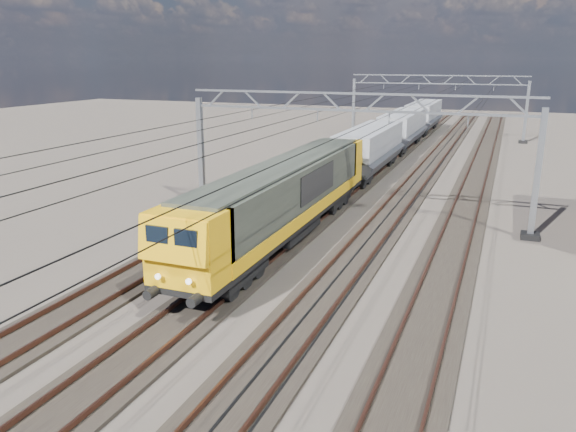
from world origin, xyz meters
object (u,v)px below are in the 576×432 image
(hopper_wagon_lead, at_px, (370,147))
(hopper_wagon_mid, at_px, (403,127))
(catenary_gantry_far, at_px, (436,104))
(hopper_wagon_third, at_px, (424,114))
(catenary_gantry_mid, at_px, (351,152))
(locomotive, at_px, (286,195))

(hopper_wagon_lead, height_order, hopper_wagon_mid, same)
(catenary_gantry_far, bearing_deg, hopper_wagon_third, 110.65)
(catenary_gantry_mid, height_order, locomotive, catenary_gantry_mid)
(locomotive, relative_size, hopper_wagon_lead, 1.62)
(hopper_wagon_third, bearing_deg, hopper_wagon_mid, -90.00)
(hopper_wagon_mid, bearing_deg, catenary_gantry_mid, -85.78)
(locomotive, relative_size, hopper_wagon_mid, 1.62)
(hopper_wagon_lead, height_order, hopper_wagon_third, same)
(hopper_wagon_third, bearing_deg, locomotive, -90.00)
(catenary_gantry_far, height_order, hopper_wagon_mid, catenary_gantry_far)
(catenary_gantry_mid, bearing_deg, hopper_wagon_third, 92.77)
(locomotive, bearing_deg, catenary_gantry_far, 87.19)
(hopper_wagon_lead, distance_m, hopper_wagon_mid, 14.20)
(catenary_gantry_mid, height_order, hopper_wagon_third, catenary_gantry_mid)
(hopper_wagon_third, bearing_deg, hopper_wagon_lead, -90.00)
(locomotive, height_order, hopper_wagon_mid, locomotive)
(catenary_gantry_mid, distance_m, hopper_wagon_third, 41.39)
(catenary_gantry_mid, xyz_separation_m, locomotive, (-2.00, -4.79, -1.58))
(hopper_wagon_third, bearing_deg, catenary_gantry_far, -69.35)
(catenary_gantry_mid, bearing_deg, locomotive, -112.67)
(hopper_wagon_lead, bearing_deg, locomotive, -90.00)
(catenary_gantry_far, bearing_deg, hopper_wagon_lead, -94.95)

